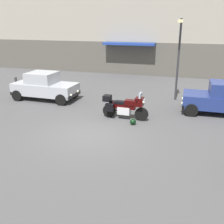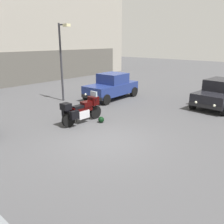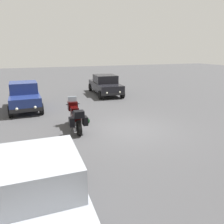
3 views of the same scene
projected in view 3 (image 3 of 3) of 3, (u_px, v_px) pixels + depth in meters
The scene contains 6 objects.
ground_plane at pixel (130, 129), 9.91m from camera, with size 80.00×80.00×0.00m, color #424244.
motorcycle at pixel (76, 116), 9.76m from camera, with size 2.26×0.77×1.36m.
helmet at pixel (87, 121), 10.65m from camera, with size 0.28×0.28×0.28m, color black.
car_hatchback_near at pixel (39, 192), 4.23m from camera, with size 3.90×1.84×1.64m.
car_sedan_far at pixel (105, 85), 17.62m from camera, with size 4.66×2.19×1.56m.
car_wagon_end at pixel (25, 96), 13.07m from camera, with size 3.91×1.87×1.64m.
Camera 3 is at (-8.41, 4.09, 3.45)m, focal length 35.13 mm.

